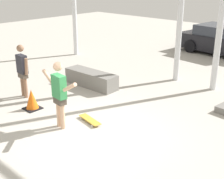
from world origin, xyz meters
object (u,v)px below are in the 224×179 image
object	(u,v)px
skateboarder	(59,92)
traffic_cone	(32,100)
grind_box	(91,79)
skateboard	(90,120)
bystander	(22,69)

from	to	relation	value
skateboarder	traffic_cone	size ratio (longest dim) A/B	2.91
grind_box	skateboard	bearing A→B (deg)	-44.22
skateboard	traffic_cone	distance (m)	1.92
skateboard	grind_box	bearing A→B (deg)	146.93
skateboarder	skateboard	distance (m)	1.18
skateboard	bystander	bearing A→B (deg)	-165.39
bystander	skateboard	bearing A→B (deg)	-171.73
skateboard	traffic_cone	size ratio (longest dim) A/B	1.41
skateboarder	skateboard	world-z (taller)	skateboarder
skateboarder	traffic_cone	distance (m)	1.66
skateboarder	skateboard	bearing A→B (deg)	71.27
grind_box	traffic_cone	distance (m)	2.50
skateboarder	grind_box	distance (m)	3.20
bystander	traffic_cone	world-z (taller)	bystander
skateboarder	bystander	bearing A→B (deg)	174.14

